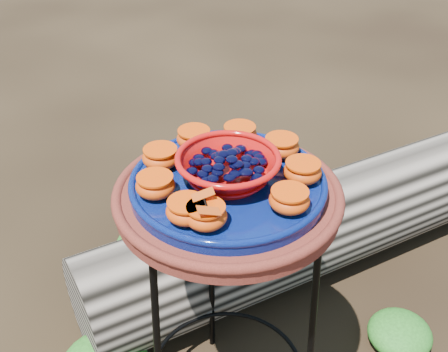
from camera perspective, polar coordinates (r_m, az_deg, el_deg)
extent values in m
cylinder|color=#441810|center=(1.16, 0.40, -2.26)|extent=(0.46, 0.46, 0.04)
cylinder|color=#000335|center=(1.14, 0.40, -0.97)|extent=(0.40, 0.40, 0.03)
ellipsoid|color=red|center=(1.01, -1.84, -4.07)|extent=(0.08, 0.08, 0.04)
ellipsoid|color=red|center=(1.05, 6.65, -2.46)|extent=(0.08, 0.08, 0.04)
ellipsoid|color=red|center=(1.13, 7.98, 0.44)|extent=(0.08, 0.08, 0.04)
ellipsoid|color=red|center=(1.21, 5.84, 2.98)|extent=(0.08, 0.08, 0.04)
ellipsoid|color=red|center=(1.25, 1.61, 4.22)|extent=(0.08, 0.08, 0.04)
ellipsoid|color=red|center=(1.24, -3.06, 3.82)|extent=(0.08, 0.08, 0.04)
ellipsoid|color=red|center=(1.18, -6.45, 1.88)|extent=(0.08, 0.08, 0.04)
ellipsoid|color=red|center=(1.09, -6.99, -0.99)|extent=(0.08, 0.08, 0.04)
ellipsoid|color=red|center=(1.02, -3.80, -3.54)|extent=(0.08, 0.08, 0.04)
ellipsoid|color=#1D5017|center=(1.86, 17.44, -14.97)|extent=(0.20, 0.20, 0.10)
ellipsoid|color=#1D5017|center=(2.04, -6.73, -6.84)|extent=(0.30, 0.30, 0.15)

